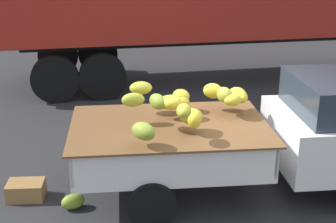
{
  "coord_description": "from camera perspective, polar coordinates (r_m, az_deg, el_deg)",
  "views": [
    {
      "loc": [
        -1.76,
        -6.23,
        3.56
      ],
      "look_at": [
        -0.83,
        0.1,
        1.2
      ],
      "focal_mm": 50.51,
      "sensor_mm": 36.0,
      "label": 1
    }
  ],
  "objects": [
    {
      "name": "ground",
      "position": [
        7.39,
        6.57,
        -8.67
      ],
      "size": [
        220.0,
        220.0,
        0.0
      ],
      "primitive_type": "plane",
      "color": "#28282B"
    },
    {
      "name": "curb_strip",
      "position": [
        17.05,
        -2.29,
        8.47
      ],
      "size": [
        80.0,
        0.8,
        0.16
      ],
      "primitive_type": "cube",
      "color": "gray",
      "rests_on": "ground"
    },
    {
      "name": "pickup_truck",
      "position": [
        7.17,
        15.68,
        -2.36
      ],
      "size": [
        4.99,
        2.04,
        1.7
      ],
      "rotation": [
        0.0,
        0.0,
        -0.05
      ],
      "color": "white",
      "rests_on": "ground"
    },
    {
      "name": "fallen_banana_bunch_near_tailgate",
      "position": [
        6.81,
        -11.38,
        -10.6
      ],
      "size": [
        0.37,
        0.28,
        0.22
      ],
      "primitive_type": "ellipsoid",
      "rotation": [
        0.0,
        0.0,
        0.26
      ],
      "color": "olive",
      "rests_on": "ground"
    },
    {
      "name": "produce_crate",
      "position": [
        7.21,
        -16.77,
        -9.09
      ],
      "size": [
        0.55,
        0.4,
        0.25
      ],
      "primitive_type": "cube",
      "rotation": [
        0.0,
        0.0,
        -0.08
      ],
      "color": "olive",
      "rests_on": "ground"
    }
  ]
}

